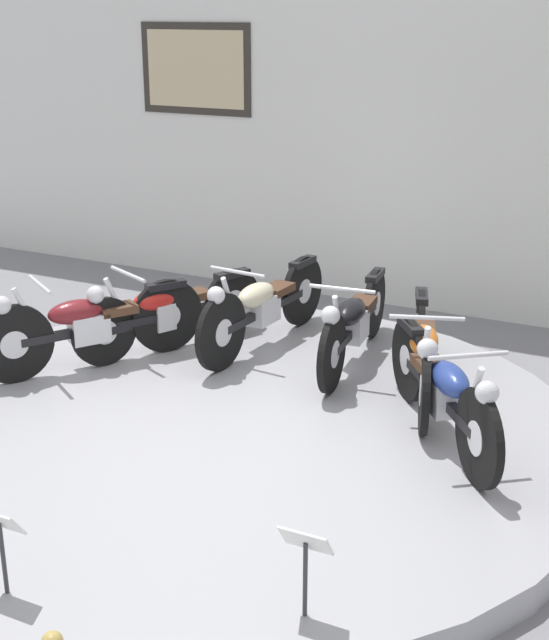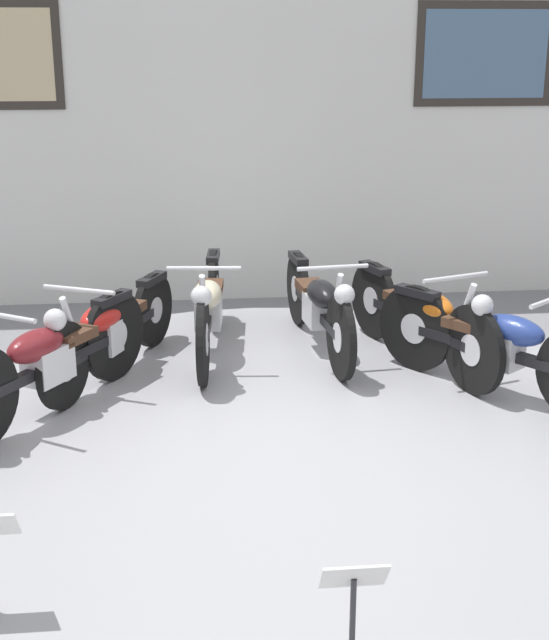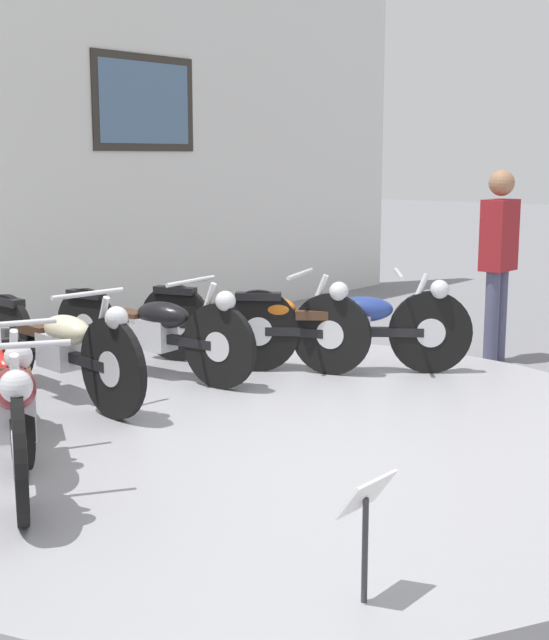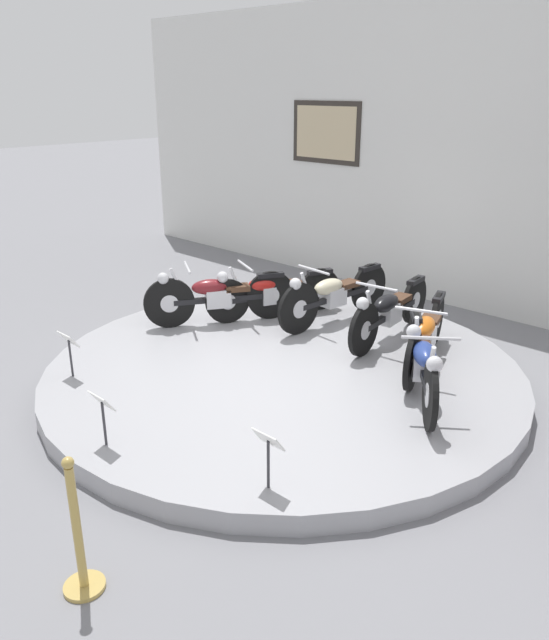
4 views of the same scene
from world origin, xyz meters
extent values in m
plane|color=slate|center=(0.00, 0.00, 0.00)|extent=(60.00, 60.00, 0.00)
cylinder|color=#99999E|center=(0.00, 0.00, 0.10)|extent=(5.34, 5.34, 0.20)
cube|color=silver|center=(0.00, 3.78, 2.21)|extent=(14.00, 0.20, 4.43)
cube|color=#2D2823|center=(-2.40, 3.67, 2.44)|extent=(1.40, 0.02, 1.00)
cube|color=#C6B289|center=(-2.40, 3.66, 2.44)|extent=(1.24, 0.02, 0.84)
cylinder|color=black|center=(-1.87, -0.15, 0.53)|extent=(0.40, 0.59, 0.66)
cylinder|color=silver|center=(-1.87, -0.15, 0.53)|extent=(0.18, 0.23, 0.23)
cylinder|color=black|center=(-1.14, 0.99, 0.53)|extent=(0.40, 0.59, 0.66)
cylinder|color=silver|center=(-1.14, 0.99, 0.53)|extent=(0.18, 0.23, 0.23)
cube|color=black|center=(-1.50, 0.42, 0.53)|extent=(0.73, 1.08, 0.07)
cube|color=silver|center=(-1.52, 0.39, 0.55)|extent=(0.34, 0.38, 0.24)
ellipsoid|color=maroon|center=(-1.58, 0.30, 0.71)|extent=(0.44, 0.52, 0.20)
cube|color=#472D1E|center=(-1.38, 0.61, 0.67)|extent=(0.34, 0.38, 0.07)
cube|color=black|center=(-1.14, 0.99, 0.81)|extent=(0.28, 0.36, 0.06)
cylinder|color=silver|center=(-1.78, -0.02, 0.73)|extent=(0.17, 0.23, 0.54)
cylinder|color=silver|center=(-1.73, 0.07, 0.99)|extent=(0.47, 0.32, 0.03)
sphere|color=silver|center=(-1.90, -0.20, 0.87)|extent=(0.15, 0.15, 0.15)
cylinder|color=black|center=(-1.44, 0.48, 0.50)|extent=(0.30, 0.57, 0.60)
cylinder|color=silver|center=(-1.44, 0.48, 0.50)|extent=(0.15, 0.22, 0.21)
cylinder|color=black|center=(-0.88, 1.71, 0.50)|extent=(0.30, 0.57, 0.60)
cylinder|color=silver|center=(-0.88, 1.71, 0.50)|extent=(0.15, 0.22, 0.21)
cube|color=black|center=(-1.16, 1.10, 0.50)|extent=(0.58, 1.16, 0.07)
cube|color=silver|center=(-1.17, 1.06, 0.52)|extent=(0.31, 0.37, 0.24)
ellipsoid|color=red|center=(-1.21, 0.97, 0.68)|extent=(0.40, 0.53, 0.20)
cube|color=#472D1E|center=(-1.06, 1.30, 0.64)|extent=(0.31, 0.37, 0.07)
cube|color=black|center=(-0.88, 1.71, 0.76)|extent=(0.24, 0.37, 0.06)
cylinder|color=silver|center=(-1.37, 0.62, 0.70)|extent=(0.14, 0.25, 0.54)
cylinder|color=silver|center=(-1.33, 0.71, 0.96)|extent=(0.50, 0.25, 0.03)
sphere|color=silver|center=(-1.46, 0.43, 0.84)|extent=(0.15, 0.15, 0.15)
cylinder|color=black|center=(-0.50, 0.83, 0.53)|extent=(0.12, 0.67, 0.67)
cylinder|color=silver|center=(-0.50, 0.83, 0.53)|extent=(0.09, 0.24, 0.23)
cylinder|color=black|center=(-0.37, 2.17, 0.53)|extent=(0.12, 0.67, 0.67)
cylinder|color=silver|center=(-0.37, 2.17, 0.53)|extent=(0.09, 0.24, 0.23)
cube|color=black|center=(-0.43, 1.50, 0.53)|extent=(0.19, 1.24, 0.07)
cube|color=silver|center=(-0.44, 1.46, 0.55)|extent=(0.23, 0.34, 0.24)
ellipsoid|color=beige|center=(-0.45, 1.36, 0.71)|extent=(0.26, 0.50, 0.20)
cube|color=#472D1E|center=(-0.41, 1.72, 0.67)|extent=(0.23, 0.34, 0.07)
cube|color=black|center=(-0.37, 2.17, 0.82)|extent=(0.13, 0.37, 0.06)
cylinder|color=silver|center=(-0.48, 0.97, 0.73)|extent=(0.07, 0.25, 0.54)
cylinder|color=silver|center=(-0.47, 1.08, 0.99)|extent=(0.54, 0.08, 0.03)
sphere|color=silver|center=(-0.50, 0.77, 0.87)|extent=(0.15, 0.15, 0.15)
cylinder|color=black|center=(0.50, 0.83, 0.52)|extent=(0.12, 0.63, 0.63)
cylinder|color=silver|center=(0.50, 0.83, 0.52)|extent=(0.09, 0.23, 0.22)
cylinder|color=black|center=(0.36, 2.17, 0.52)|extent=(0.12, 0.63, 0.63)
cylinder|color=silver|center=(0.36, 2.17, 0.52)|extent=(0.09, 0.23, 0.22)
cube|color=black|center=(0.43, 1.50, 0.52)|extent=(0.20, 1.24, 0.07)
cube|color=silver|center=(0.44, 1.46, 0.54)|extent=(0.23, 0.34, 0.24)
ellipsoid|color=black|center=(0.45, 1.36, 0.70)|extent=(0.27, 0.50, 0.20)
cube|color=#472D1E|center=(0.41, 1.72, 0.66)|extent=(0.23, 0.34, 0.07)
cube|color=black|center=(0.36, 2.17, 0.78)|extent=(0.14, 0.37, 0.06)
cylinder|color=silver|center=(0.49, 0.97, 0.72)|extent=(0.07, 0.25, 0.54)
cylinder|color=silver|center=(0.48, 1.08, 0.98)|extent=(0.54, 0.09, 0.03)
sphere|color=silver|center=(0.51, 0.77, 0.86)|extent=(0.15, 0.15, 0.15)
cylinder|color=black|center=(1.37, 0.46, 0.52)|extent=(0.26, 0.62, 0.64)
cylinder|color=silver|center=(1.37, 0.46, 0.52)|extent=(0.13, 0.23, 0.22)
cylinder|color=black|center=(0.94, 1.73, 0.52)|extent=(0.26, 0.62, 0.64)
cylinder|color=silver|center=(0.94, 1.73, 0.52)|extent=(0.13, 0.23, 0.22)
cube|color=black|center=(1.16, 1.10, 0.52)|extent=(0.47, 1.20, 0.07)
cube|color=silver|center=(1.17, 1.06, 0.54)|extent=(0.29, 0.37, 0.24)
ellipsoid|color=#D16619|center=(1.20, 0.96, 0.70)|extent=(0.36, 0.53, 0.20)
cube|color=#472D1E|center=(1.08, 1.30, 0.66)|extent=(0.29, 0.37, 0.07)
cube|color=black|center=(0.94, 1.73, 0.79)|extent=(0.21, 0.37, 0.06)
cylinder|color=silver|center=(1.33, 0.60, 0.72)|extent=(0.12, 0.25, 0.54)
cylinder|color=silver|center=(1.29, 0.70, 0.98)|extent=(0.52, 0.21, 0.03)
sphere|color=silver|center=(1.39, 0.40, 0.86)|extent=(0.15, 0.15, 0.15)
cylinder|color=black|center=(1.91, -0.12, 0.53)|extent=(0.44, 0.55, 0.65)
cylinder|color=silver|center=(1.91, -0.12, 0.53)|extent=(0.19, 0.22, 0.23)
cylinder|color=black|center=(1.09, 0.96, 0.53)|extent=(0.44, 0.55, 0.65)
cylinder|color=silver|center=(1.09, 0.96, 0.53)|extent=(0.19, 0.22, 0.23)
cube|color=black|center=(1.50, 0.42, 0.53)|extent=(0.81, 1.03, 0.07)
cube|color=silver|center=(1.52, 0.39, 0.55)|extent=(0.35, 0.38, 0.24)
ellipsoid|color=navy|center=(1.59, 0.31, 0.71)|extent=(0.47, 0.52, 0.20)
cube|color=#472D1E|center=(1.37, 0.60, 0.67)|extent=(0.35, 0.38, 0.07)
cube|color=black|center=(1.09, 0.96, 0.80)|extent=(0.30, 0.35, 0.06)
cylinder|color=silver|center=(1.82, 0.00, 0.73)|extent=(0.19, 0.23, 0.54)
cylinder|color=silver|center=(1.75, 0.09, 0.99)|extent=(0.45, 0.35, 0.03)
sphere|color=silver|center=(1.95, -0.16, 0.87)|extent=(0.15, 0.15, 0.15)
cylinder|color=#333338|center=(-1.47, -1.80, 0.41)|extent=(0.02, 0.02, 0.42)
cube|color=white|center=(-1.47, -1.80, 0.63)|extent=(0.26, 0.11, 0.15)
cylinder|color=#333338|center=(0.00, -2.32, 0.41)|extent=(0.02, 0.02, 0.42)
cube|color=white|center=(0.00, -2.32, 0.63)|extent=(0.26, 0.11, 0.15)
cylinder|color=#333338|center=(1.47, -1.80, 0.41)|extent=(0.02, 0.02, 0.42)
cube|color=white|center=(1.47, -1.80, 0.63)|extent=(0.26, 0.11, 0.15)
cylinder|color=tan|center=(1.15, -3.25, 0.01)|extent=(0.28, 0.28, 0.03)
cylinder|color=tan|center=(1.15, -3.25, 0.47)|extent=(0.06, 0.06, 0.95)
sphere|color=tan|center=(1.15, -3.25, 0.98)|extent=(0.08, 0.08, 0.08)
camera|label=1|loc=(3.00, -5.21, 3.09)|focal=50.00mm
camera|label=2|loc=(-0.60, -5.21, 2.60)|focal=50.00mm
camera|label=3|loc=(-4.12, -3.56, 1.88)|focal=50.00mm
camera|label=4|loc=(4.33, -4.78, 3.17)|focal=35.00mm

